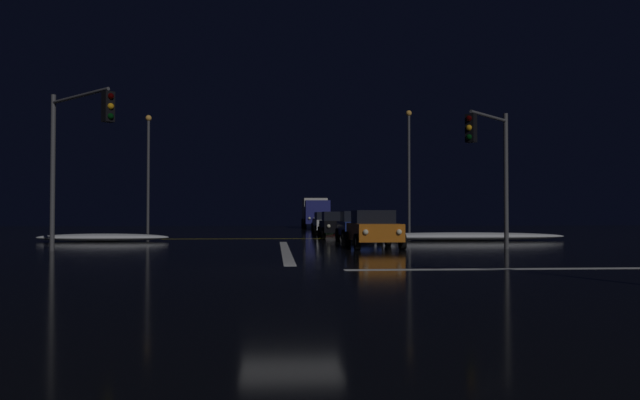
# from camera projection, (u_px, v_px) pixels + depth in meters

# --- Properties ---
(ground) EXTENTS (120.00, 120.00, 0.10)m
(ground) POSITION_uv_depth(u_px,v_px,m) (292.00, 272.00, 15.23)
(ground) COLOR black
(stop_line_north) EXTENTS (0.35, 14.67, 0.01)m
(stop_line_north) POSITION_uv_depth(u_px,v_px,m) (286.00, 250.00, 23.76)
(stop_line_north) COLOR white
(stop_line_north) RESTS_ON ground
(centre_line_ns) EXTENTS (22.00, 0.15, 0.01)m
(centre_line_ns) POSITION_uv_depth(u_px,v_px,m) (282.00, 239.00, 35.32)
(centre_line_ns) COLOR yellow
(centre_line_ns) RESTS_ON ground
(crosswalk_bar_east) EXTENTS (14.67, 0.40, 0.01)m
(crosswalk_bar_east) POSITION_uv_depth(u_px,v_px,m) (625.00, 268.00, 15.87)
(crosswalk_bar_east) COLOR white
(crosswalk_bar_east) RESTS_ON ground
(snow_bank_left_curb) EXTENTS (6.79, 1.50, 0.40)m
(snow_bank_left_curb) POSITION_uv_depth(u_px,v_px,m) (103.00, 237.00, 31.90)
(snow_bank_left_curb) COLOR white
(snow_bank_left_curb) RESTS_ON ground
(snow_bank_right_curb) EXTENTS (11.74, 1.50, 0.44)m
(snow_bank_right_curb) POSITION_uv_depth(u_px,v_px,m) (458.00, 236.00, 32.77)
(snow_bank_right_curb) COLOR white
(snow_bank_right_curb) RESTS_ON ground
(sedan_orange) EXTENTS (2.02, 4.33, 1.57)m
(sedan_orange) POSITION_uv_depth(u_px,v_px,m) (373.00, 229.00, 25.69)
(sedan_orange) COLOR #C66014
(sedan_orange) RESTS_ON ground
(sedan_blue) EXTENTS (2.02, 4.33, 1.57)m
(sedan_blue) POSITION_uv_depth(u_px,v_px,m) (358.00, 226.00, 32.15)
(sedan_blue) COLOR navy
(sedan_blue) RESTS_ON ground
(sedan_black) EXTENTS (2.02, 4.33, 1.57)m
(sedan_black) POSITION_uv_depth(u_px,v_px,m) (336.00, 224.00, 37.60)
(sedan_black) COLOR black
(sedan_black) RESTS_ON ground
(sedan_white) EXTENTS (2.02, 4.33, 1.57)m
(sedan_white) POSITION_uv_depth(u_px,v_px,m) (327.00, 223.00, 43.74)
(sedan_white) COLOR silver
(sedan_white) RESTS_ON ground
(sedan_red) EXTENTS (2.02, 4.33, 1.57)m
(sedan_red) POSITION_uv_depth(u_px,v_px,m) (325.00, 222.00, 49.04)
(sedan_red) COLOR maroon
(sedan_red) RESTS_ON ground
(sedan_green) EXTENTS (2.02, 4.33, 1.57)m
(sedan_green) POSITION_uv_depth(u_px,v_px,m) (323.00, 221.00, 55.80)
(sedan_green) COLOR #14512D
(sedan_green) RESTS_ON ground
(box_truck) EXTENTS (2.68, 8.28, 3.08)m
(box_truck) POSITION_uv_depth(u_px,v_px,m) (315.00, 212.00, 63.76)
(box_truck) COLOR navy
(box_truck) RESTS_ON ground
(traffic_signal_nw) EXTENTS (3.14, 3.14, 6.02)m
(traffic_signal_nw) POSITION_uv_depth(u_px,v_px,m) (75.00, 139.00, 22.46)
(traffic_signal_nw) COLOR #4C4C51
(traffic_signal_nw) RESTS_ON ground
(traffic_signal_ne) EXTENTS (2.46, 2.46, 5.51)m
(traffic_signal_ne) POSITION_uv_depth(u_px,v_px,m) (491.00, 154.00, 23.86)
(traffic_signal_ne) COLOR #4C4C51
(traffic_signal_ne) RESTS_ON ground
(streetlamp_right_far) EXTENTS (0.44, 0.44, 9.26)m
(streetlamp_right_far) POSITION_uv_depth(u_px,v_px,m) (409.00, 162.00, 46.13)
(streetlamp_right_far) COLOR #424247
(streetlamp_right_far) RESTS_ON ground
(streetlamp_left_far) EXTENTS (0.44, 0.44, 8.67)m
(streetlamp_left_far) POSITION_uv_depth(u_px,v_px,m) (148.00, 165.00, 44.70)
(streetlamp_left_far) COLOR #424247
(streetlamp_left_far) RESTS_ON ground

